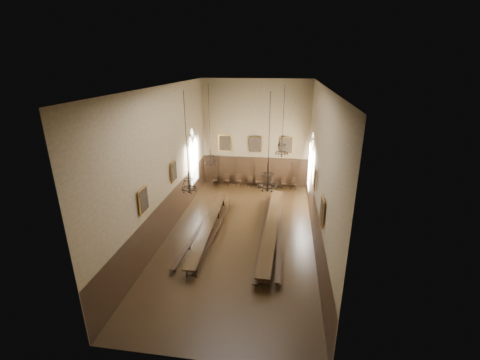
% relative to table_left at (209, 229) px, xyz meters
% --- Properties ---
extents(floor, '(9.00, 18.00, 0.02)m').
position_rel_table_left_xyz_m(floor, '(1.96, 0.06, -0.38)').
color(floor, black).
rests_on(floor, ground).
extents(ceiling, '(9.00, 18.00, 0.02)m').
position_rel_table_left_xyz_m(ceiling, '(1.96, 0.06, 8.64)').
color(ceiling, black).
rests_on(ceiling, ground).
extents(wall_back, '(9.00, 0.02, 9.00)m').
position_rel_table_left_xyz_m(wall_back, '(1.96, 9.07, 4.13)').
color(wall_back, '#806D4E').
rests_on(wall_back, ground).
extents(wall_front, '(9.00, 0.02, 9.00)m').
position_rel_table_left_xyz_m(wall_front, '(1.96, -8.95, 4.13)').
color(wall_front, '#806D4E').
rests_on(wall_front, ground).
extents(wall_left, '(0.02, 18.00, 9.00)m').
position_rel_table_left_xyz_m(wall_left, '(-2.55, 0.06, 4.13)').
color(wall_left, '#806D4E').
rests_on(wall_left, ground).
extents(wall_right, '(0.02, 18.00, 9.00)m').
position_rel_table_left_xyz_m(wall_right, '(6.47, 0.06, 4.13)').
color(wall_right, '#806D4E').
rests_on(wall_right, ground).
extents(wainscot_panelling, '(9.00, 18.00, 2.50)m').
position_rel_table_left_xyz_m(wainscot_panelling, '(1.96, 0.06, 0.88)').
color(wainscot_panelling, black).
rests_on(wainscot_panelling, floor).
extents(table_left, '(0.97, 9.60, 0.75)m').
position_rel_table_left_xyz_m(table_left, '(0.00, 0.00, 0.00)').
color(table_left, black).
rests_on(table_left, floor).
extents(table_right, '(1.05, 10.71, 0.83)m').
position_rel_table_left_xyz_m(table_right, '(3.90, 0.32, 0.04)').
color(table_right, black).
rests_on(table_right, floor).
extents(bench_left_outer, '(0.88, 9.44, 0.42)m').
position_rel_table_left_xyz_m(bench_left_outer, '(-0.55, 0.28, -0.10)').
color(bench_left_outer, black).
rests_on(bench_left_outer, floor).
extents(bench_left_inner, '(0.55, 9.04, 0.41)m').
position_rel_table_left_xyz_m(bench_left_inner, '(0.43, 0.23, -0.12)').
color(bench_left_inner, black).
rests_on(bench_left_inner, floor).
extents(bench_right_inner, '(0.33, 10.49, 0.47)m').
position_rel_table_left_xyz_m(bench_right_inner, '(3.42, 0.23, -0.07)').
color(bench_right_inner, black).
rests_on(bench_right_inner, floor).
extents(bench_right_outer, '(0.40, 10.01, 0.45)m').
position_rel_table_left_xyz_m(bench_right_outer, '(4.42, 0.26, -0.09)').
color(bench_right_outer, black).
rests_on(bench_right_outer, floor).
extents(chair_0, '(0.44, 0.44, 0.87)m').
position_rel_table_left_xyz_m(chair_0, '(-1.50, 8.58, -0.11)').
color(chair_0, black).
rests_on(chair_0, floor).
extents(chair_1, '(0.45, 0.45, 0.98)m').
position_rel_table_left_xyz_m(chair_1, '(-0.47, 8.57, -0.08)').
color(chair_1, black).
rests_on(chair_1, floor).
extents(chair_2, '(0.52, 0.52, 1.01)m').
position_rel_table_left_xyz_m(chair_2, '(0.58, 8.57, -0.07)').
color(chair_2, black).
rests_on(chair_2, floor).
extents(chair_3, '(0.46, 0.46, 0.90)m').
position_rel_table_left_xyz_m(chair_3, '(1.58, 8.58, -0.10)').
color(chair_3, black).
rests_on(chair_3, floor).
extents(chair_4, '(0.51, 0.51, 0.99)m').
position_rel_table_left_xyz_m(chair_4, '(2.36, 8.57, -0.07)').
color(chair_4, black).
rests_on(chair_4, floor).
extents(chair_5, '(0.39, 0.39, 0.86)m').
position_rel_table_left_xyz_m(chair_5, '(3.52, 8.65, -0.11)').
color(chair_5, black).
rests_on(chair_5, floor).
extents(chair_6, '(0.51, 0.51, 0.92)m').
position_rel_table_left_xyz_m(chair_6, '(4.54, 8.60, -0.10)').
color(chair_6, black).
rests_on(chair_6, floor).
extents(chair_7, '(0.51, 0.51, 0.99)m').
position_rel_table_left_xyz_m(chair_7, '(5.36, 8.54, -0.08)').
color(chair_7, black).
rests_on(chair_7, floor).
extents(chandelier_back_left, '(0.76, 0.76, 5.22)m').
position_rel_table_left_xyz_m(chandelier_back_left, '(-0.36, 2.56, 3.95)').
color(chandelier_back_left, black).
rests_on(chandelier_back_left, ceiling).
extents(chandelier_back_right, '(0.82, 0.82, 4.26)m').
position_rel_table_left_xyz_m(chandelier_back_right, '(4.29, 2.20, 4.80)').
color(chandelier_back_right, black).
rests_on(chandelier_back_right, ceiling).
extents(chandelier_front_left, '(0.76, 0.76, 4.99)m').
position_rel_table_left_xyz_m(chandelier_front_left, '(-0.27, -2.63, 4.15)').
color(chandelier_front_left, black).
rests_on(chandelier_front_left, ceiling).
extents(chandelier_front_right, '(0.93, 0.93, 4.72)m').
position_rel_table_left_xyz_m(chandelier_front_right, '(3.72, -2.43, 4.37)').
color(chandelier_front_right, black).
rests_on(chandelier_front_right, ceiling).
extents(portrait_back_0, '(1.10, 0.12, 1.40)m').
position_rel_table_left_xyz_m(portrait_back_0, '(-0.64, 8.94, 3.33)').
color(portrait_back_0, '#C4842F').
rests_on(portrait_back_0, wall_back).
extents(portrait_back_1, '(1.10, 0.12, 1.40)m').
position_rel_table_left_xyz_m(portrait_back_1, '(1.96, 8.94, 3.33)').
color(portrait_back_1, '#C4842F').
rests_on(portrait_back_1, wall_back).
extents(portrait_back_2, '(1.10, 0.12, 1.40)m').
position_rel_table_left_xyz_m(portrait_back_2, '(4.56, 8.94, 3.33)').
color(portrait_back_2, '#C4842F').
rests_on(portrait_back_2, wall_back).
extents(portrait_left_0, '(0.12, 1.00, 1.30)m').
position_rel_table_left_xyz_m(portrait_left_0, '(-2.42, 1.06, 3.33)').
color(portrait_left_0, '#C4842F').
rests_on(portrait_left_0, wall_left).
extents(portrait_left_1, '(0.12, 1.00, 1.30)m').
position_rel_table_left_xyz_m(portrait_left_1, '(-2.42, -3.44, 3.33)').
color(portrait_left_1, '#C4842F').
rests_on(portrait_left_1, wall_left).
extents(portrait_right_0, '(0.12, 1.00, 1.30)m').
position_rel_table_left_xyz_m(portrait_right_0, '(6.34, 1.06, 3.33)').
color(portrait_right_0, '#C4842F').
rests_on(portrait_right_0, wall_right).
extents(portrait_right_1, '(0.12, 1.00, 1.30)m').
position_rel_table_left_xyz_m(portrait_right_1, '(6.34, -3.44, 3.33)').
color(portrait_right_1, '#C4842F').
rests_on(portrait_right_1, wall_right).
extents(window_right, '(0.20, 2.20, 4.60)m').
position_rel_table_left_xyz_m(window_right, '(6.39, 5.56, 3.03)').
color(window_right, white).
rests_on(window_right, wall_right).
extents(window_left, '(0.20, 2.20, 4.60)m').
position_rel_table_left_xyz_m(window_left, '(-2.47, 5.56, 3.03)').
color(window_left, white).
rests_on(window_left, wall_left).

